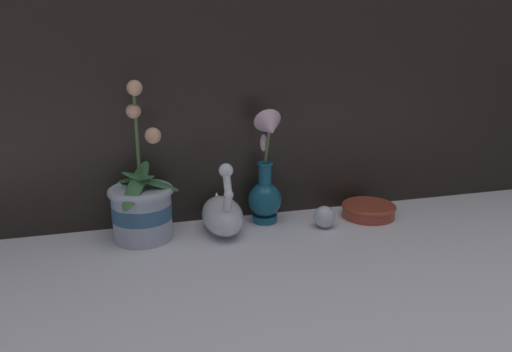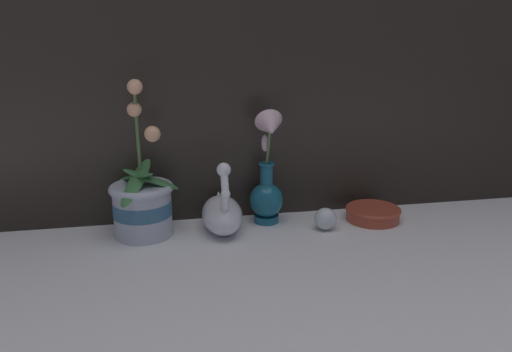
{
  "view_description": "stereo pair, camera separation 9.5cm",
  "coord_description": "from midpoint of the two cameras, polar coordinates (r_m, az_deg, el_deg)",
  "views": [
    {
      "loc": [
        -0.34,
        -1.05,
        0.5
      ],
      "look_at": [
        -0.03,
        0.1,
        0.14
      ],
      "focal_mm": 35.0,
      "sensor_mm": 36.0,
      "label": 1
    },
    {
      "loc": [
        -0.25,
        -1.07,
        0.5
      ],
      "look_at": [
        -0.03,
        0.1,
        0.14
      ],
      "focal_mm": 35.0,
      "sensor_mm": 36.0,
      "label": 2
    }
  ],
  "objects": [
    {
      "name": "glass_sphere",
      "position": [
        1.3,
        10.04,
        -4.88
      ],
      "size": [
        0.06,
        0.06,
        0.06
      ],
      "color": "silver",
      "rests_on": "ground_plane"
    },
    {
      "name": "swan_figurine",
      "position": [
        1.26,
        -1.75,
        -4.19
      ],
      "size": [
        0.1,
        0.19,
        0.19
      ],
      "color": "white",
      "rests_on": "ground_plane"
    },
    {
      "name": "ground_plane",
      "position": [
        1.21,
        4.61,
        -7.82
      ],
      "size": [
        2.8,
        2.8,
        0.0
      ],
      "primitive_type": "plane",
      "color": "white"
    },
    {
      "name": "orchid_potted_plant",
      "position": [
        1.25,
        -10.74,
        -3.0
      ],
      "size": [
        0.17,
        0.21,
        0.39
      ],
      "color": "#B2BCCC",
      "rests_on": "ground_plane"
    },
    {
      "name": "blue_vase",
      "position": [
        1.3,
        3.4,
        -0.91
      ],
      "size": [
        0.09,
        0.12,
        0.31
      ],
      "color": "#195B75",
      "rests_on": "ground_plane"
    },
    {
      "name": "amber_dish",
      "position": [
        1.39,
        15.15,
        -4.08
      ],
      "size": [
        0.15,
        0.15,
        0.04
      ],
      "color": "#A8422D",
      "rests_on": "ground_plane"
    }
  ]
}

